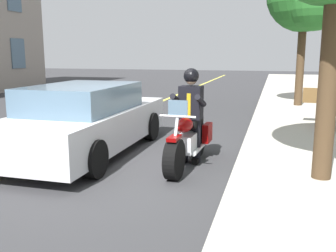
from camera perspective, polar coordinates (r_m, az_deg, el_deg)
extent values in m
plane|color=#333335|center=(6.83, -7.29, -6.22)|extent=(80.00, 80.00, 0.00)
cube|color=#E5DB4C|center=(7.81, -20.97, -4.65)|extent=(60.00, 0.16, 0.01)
cylinder|color=black|center=(6.08, 0.94, -5.05)|extent=(0.67, 0.22, 0.66)
cylinder|color=black|center=(7.53, 4.35, -1.96)|extent=(0.67, 0.22, 0.66)
cube|color=silver|center=(6.80, 2.89, -2.55)|extent=(0.57, 0.30, 0.32)
ellipsoid|color=#720505|center=(6.54, 2.47, 0.13)|extent=(0.57, 0.30, 0.24)
cube|color=black|center=(7.07, 3.65, 0.60)|extent=(0.71, 0.30, 0.12)
cube|color=#720505|center=(7.41, 5.94, -1.02)|extent=(0.40, 0.13, 0.36)
cube|color=#720505|center=(7.51, 2.65, -0.81)|extent=(0.40, 0.13, 0.36)
cylinder|color=silver|center=(6.03, 1.00, -2.53)|extent=(0.35, 0.06, 0.76)
cylinder|color=silver|center=(6.10, 1.45, 1.46)|extent=(0.06, 0.60, 0.04)
cube|color=#720505|center=(5.99, 0.95, -1.83)|extent=(0.37, 0.17, 0.06)
cylinder|color=silver|center=(7.09, 4.76, -3.36)|extent=(0.90, 0.11, 0.08)
cube|color=slate|center=(6.10, 1.51, 2.60)|extent=(0.05, 0.32, 0.28)
cylinder|color=black|center=(7.01, 4.37, -2.17)|extent=(0.14, 0.14, 0.84)
cube|color=black|center=(7.05, 4.21, -5.21)|extent=(0.26, 0.12, 0.10)
cylinder|color=black|center=(7.07, 2.47, -2.04)|extent=(0.14, 0.14, 0.84)
cube|color=black|center=(7.10, 2.32, -5.05)|extent=(0.26, 0.12, 0.10)
cube|color=black|center=(6.92, 3.48, 3.56)|extent=(0.33, 0.41, 0.60)
cube|color=#B28C14|center=(6.77, 3.14, 3.06)|extent=(0.03, 0.07, 0.44)
cylinder|color=black|center=(6.68, 4.94, 3.80)|extent=(0.55, 0.12, 0.28)
cylinder|color=black|center=(6.79, 1.31, 3.95)|extent=(0.55, 0.12, 0.28)
sphere|color=tan|center=(6.87, 3.52, 7.11)|extent=(0.22, 0.22, 0.22)
sphere|color=black|center=(6.87, 3.53, 7.53)|extent=(0.28, 0.28, 0.28)
cube|color=silver|center=(7.84, -11.90, -0.01)|extent=(4.60, 1.80, 0.70)
cube|color=slate|center=(7.58, -12.76, 3.80)|extent=(2.40, 1.60, 0.60)
cylinder|color=black|center=(9.54, -12.37, 0.48)|extent=(0.64, 0.22, 0.64)
cylinder|color=black|center=(8.87, -2.62, -0.05)|extent=(0.64, 0.22, 0.64)
cylinder|color=black|center=(7.17, -23.29, -3.57)|extent=(0.64, 0.22, 0.64)
cylinder|color=black|center=(6.26, -11.03, -4.89)|extent=(0.64, 0.22, 0.64)
cube|color=black|center=(9.94, 23.47, 0.48)|extent=(0.06, 0.06, 0.42)
cube|color=black|center=(11.42, 23.07, 1.75)|extent=(0.06, 0.06, 0.42)
cylinder|color=#42301E|center=(14.48, 19.27, 8.64)|extent=(0.28, 0.28, 2.88)
sphere|color=#236023|center=(14.00, 21.23, 16.83)|extent=(1.80, 1.80, 1.80)
cylinder|color=#42301E|center=(5.96, 22.94, 5.66)|extent=(0.28, 0.28, 2.79)
cube|color=slate|center=(22.52, -21.62, 10.11)|extent=(1.10, 0.06, 1.60)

